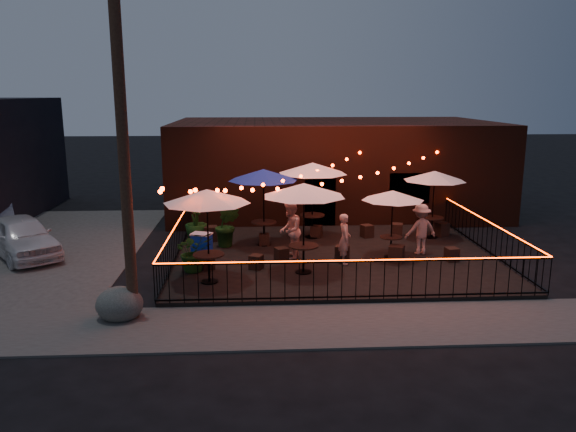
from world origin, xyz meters
name	(u,v)px	position (x,y,z in m)	size (l,w,h in m)	color
ground	(343,279)	(0.00, 0.00, 0.00)	(110.00, 110.00, 0.00)	black
patio	(334,257)	(0.00, 2.00, 0.07)	(10.00, 8.00, 0.15)	black
sidewalk	(365,324)	(0.00, -3.25, 0.03)	(18.00, 2.50, 0.05)	#3F3D3A
brick_building	(332,166)	(1.00, 9.99, 2.00)	(14.00, 8.00, 4.00)	#32170D
utility_pole	(123,150)	(-5.40, -2.60, 4.00)	(0.26, 0.26, 8.00)	#331D15
fence_front	(356,280)	(0.00, -2.00, 0.66)	(10.00, 0.04, 1.04)	black
fence_left	(177,242)	(-5.00, 2.00, 0.66)	(0.04, 8.00, 1.04)	black
fence_right	(487,237)	(5.00, 2.00, 0.66)	(0.04, 8.00, 1.04)	black
festoon_lights	(304,184)	(-1.01, 1.70, 2.52)	(10.02, 8.72, 1.32)	#FF2201
cafe_table_0	(207,198)	(-3.79, -0.46, 2.52)	(2.51, 2.51, 2.59)	black
cafe_table_1	(263,176)	(-2.22, 3.32, 2.53)	(2.72, 2.72, 2.61)	black
cafe_table_2	(304,191)	(-1.13, 0.24, 2.54)	(3.09, 3.09, 2.62)	black
cafe_table_3	(313,169)	(-0.49, 4.22, 2.62)	(3.12, 3.12, 2.70)	black
cafe_table_4	(393,196)	(1.75, 1.62, 2.11)	(2.07, 2.07, 2.15)	black
cafe_table_5	(435,177)	(3.79, 3.95, 2.35)	(2.71, 2.71, 2.41)	black
bistro_chair_0	(209,262)	(-3.90, 0.75, 0.35)	(0.34, 0.34, 0.40)	black
bistro_chair_1	(256,262)	(-2.50, 0.66, 0.36)	(0.35, 0.35, 0.42)	black
bistro_chair_2	(211,233)	(-4.08, 3.99, 0.41)	(0.43, 0.43, 0.51)	black
bistro_chair_3	(264,239)	(-2.22, 3.27, 0.35)	(0.34, 0.34, 0.40)	black
bistro_chair_4	(282,255)	(-1.72, 1.37, 0.37)	(0.36, 0.36, 0.43)	black
bistro_chair_5	(342,253)	(0.17, 1.35, 0.38)	(0.40, 0.40, 0.47)	black
bistro_chair_6	(316,231)	(-0.33, 4.24, 0.36)	(0.36, 0.36, 0.43)	black
bistro_chair_7	(367,231)	(1.49, 4.15, 0.37)	(0.38, 0.38, 0.45)	black
bistro_chair_8	(396,254)	(1.81, 1.09, 0.41)	(0.43, 0.43, 0.51)	black
bistro_chair_9	(452,255)	(3.53, 1.08, 0.36)	(0.36, 0.36, 0.42)	black
bistro_chair_10	(397,230)	(2.57, 4.14, 0.39)	(0.41, 0.41, 0.49)	black
bistro_chair_11	(441,229)	(4.23, 4.20, 0.39)	(0.41, 0.41, 0.49)	black
patron_a	(345,239)	(0.18, 1.06, 0.92)	(0.56, 0.37, 1.54)	tan
patron_b	(290,230)	(-1.44, 1.64, 1.06)	(0.89, 0.69, 1.83)	tan
patron_c	(421,229)	(2.79, 1.96, 0.96)	(1.05, 0.60, 1.63)	tan
potted_shrub_a	(194,251)	(-4.30, 0.56, 0.75)	(1.08, 0.93, 1.20)	#0D3B0C
potted_shrub_b	(227,225)	(-3.46, 3.16, 0.90)	(0.83, 0.67, 1.50)	#12390C
potted_shrub_c	(196,220)	(-4.60, 4.14, 0.85)	(0.78, 0.78, 1.40)	#154010
cooler	(202,246)	(-4.20, 1.83, 0.56)	(0.73, 0.62, 0.81)	#0C2DC1
boulder	(120,304)	(-5.71, -2.63, 0.39)	(1.00, 0.85, 0.78)	#454540
car_white	(22,237)	(-10.09, 2.86, 0.68)	(1.60, 3.97, 1.35)	silver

